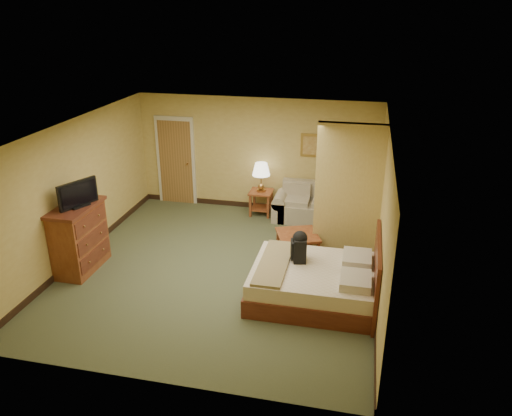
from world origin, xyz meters
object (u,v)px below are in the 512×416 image
(loveseat, at_px, (311,209))
(coffee_table, at_px, (298,240))
(bed, at_px, (318,282))
(dresser, at_px, (79,238))

(loveseat, xyz_separation_m, coffee_table, (-0.05, -1.79, 0.07))
(coffee_table, height_order, bed, bed)
(loveseat, bearing_deg, bed, -81.20)
(loveseat, distance_m, dresser, 4.91)
(loveseat, height_order, dresser, dresser)
(bed, bearing_deg, loveseat, 98.80)
(coffee_table, bearing_deg, bed, -68.63)
(loveseat, relative_size, coffee_table, 1.73)
(loveseat, xyz_separation_m, dresser, (-3.80, -3.09, 0.35))
(loveseat, distance_m, bed, 3.21)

